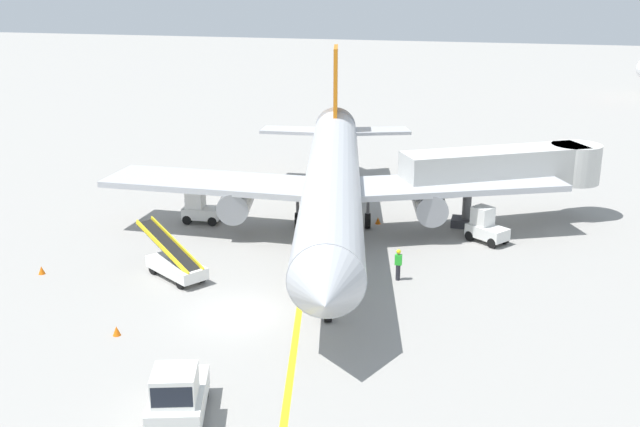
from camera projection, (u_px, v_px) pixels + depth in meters
name	position (u px, v px, depth m)	size (l,w,h in m)	color
ground_plane	(239.00, 315.00, 35.77)	(300.00, 300.00, 0.00)	gray
taxi_line_yellow	(304.00, 278.00, 39.97)	(0.30, 80.00, 0.01)	yellow
airliner	(333.00, 181.00, 45.49)	(27.98, 35.07, 10.10)	#B2B5BA
jet_bridge	(514.00, 169.00, 47.95)	(12.42, 8.49, 4.85)	beige
pushback_tug	(177.00, 395.00, 27.07)	(2.87, 4.00, 2.20)	silver
baggage_tug_near_wing	(486.00, 227.00, 45.17)	(2.70, 2.47, 2.10)	silver
baggage_tug_by_cargo_door	(200.00, 209.00, 48.66)	(2.49, 1.49, 2.10)	silver
belt_loader_forward_hold	(175.00, 263.00, 39.92)	(4.86, 3.80, 2.59)	silver
ground_crew_marshaller	(398.00, 264.00, 39.52)	(0.36, 0.24, 1.70)	#26262D
safety_cone_nose_left	(378.00, 221.00, 48.58)	(0.36, 0.36, 0.44)	orange
safety_cone_nose_right	(194.00, 200.00, 52.91)	(0.36, 0.36, 0.44)	orange
safety_cone_wingtip_left	(117.00, 331.00, 33.66)	(0.36, 0.36, 0.44)	orange
safety_cone_wingtip_right	(42.00, 270.00, 40.51)	(0.36, 0.36, 0.44)	orange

